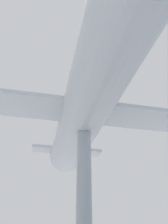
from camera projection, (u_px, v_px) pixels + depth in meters
name	position (u px, v px, depth m)	size (l,w,h in m)	color
support_pylon_central	(84.00, 208.00, 8.08)	(0.60, 0.60, 6.12)	#999EA3
suspended_airplane	(86.00, 108.00, 9.92)	(14.40, 14.08, 3.57)	#B2B7BC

